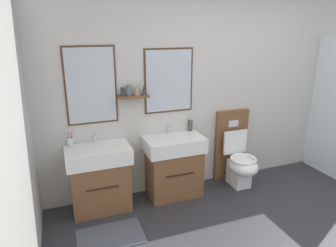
# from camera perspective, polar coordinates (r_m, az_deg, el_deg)

# --- Properties ---
(wall_back) EXTENTS (5.07, 0.27, 2.76)m
(wall_back) POSITION_cam_1_polar(r_m,az_deg,el_deg) (4.14, 10.34, 7.73)
(wall_back) COLOR beige
(wall_back) RESTS_ON ground
(bath_mat) EXTENTS (0.68, 0.44, 0.01)m
(bath_mat) POSITION_cam_1_polar(r_m,az_deg,el_deg) (3.41, -10.75, -20.09)
(bath_mat) COLOR #474C56
(bath_mat) RESTS_ON ground
(vanity_sink_left) EXTENTS (0.72, 0.45, 0.78)m
(vanity_sink_left) POSITION_cam_1_polar(r_m,az_deg,el_deg) (3.68, -12.71, -9.76)
(vanity_sink_left) COLOR brown
(vanity_sink_left) RESTS_ON ground
(tap_on_left_sink) EXTENTS (0.03, 0.13, 0.11)m
(tap_on_left_sink) POSITION_cam_1_polar(r_m,az_deg,el_deg) (3.65, -13.53, -2.43)
(tap_on_left_sink) COLOR silver
(tap_on_left_sink) RESTS_ON vanity_sink_left
(vanity_sink_right) EXTENTS (0.72, 0.45, 0.78)m
(vanity_sink_right) POSITION_cam_1_polar(r_m,az_deg,el_deg) (3.88, 1.08, -7.79)
(vanity_sink_right) COLOR brown
(vanity_sink_right) RESTS_ON ground
(tap_on_right_sink) EXTENTS (0.03, 0.13, 0.11)m
(tap_on_right_sink) POSITION_cam_1_polar(r_m,az_deg,el_deg) (3.85, 0.25, -0.84)
(tap_on_right_sink) COLOR silver
(tap_on_right_sink) RESTS_ON vanity_sink_right
(toilet) EXTENTS (0.48, 0.63, 1.00)m
(toilet) POSITION_cam_1_polar(r_m,az_deg,el_deg) (4.28, 12.77, -6.20)
(toilet) COLOR brown
(toilet) RESTS_ON ground
(toothbrush_cup) EXTENTS (0.07, 0.07, 0.21)m
(toothbrush_cup) POSITION_cam_1_polar(r_m,az_deg,el_deg) (3.62, -17.91, -3.18)
(toothbrush_cup) COLOR silver
(toothbrush_cup) RESTS_ON vanity_sink_left
(soap_dispenser) EXTENTS (0.06, 0.06, 0.18)m
(soap_dispenser) POSITION_cam_1_polar(r_m,az_deg,el_deg) (3.95, 4.23, -0.28)
(soap_dispenser) COLOR #4C4C51
(soap_dispenser) RESTS_ON vanity_sink_right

